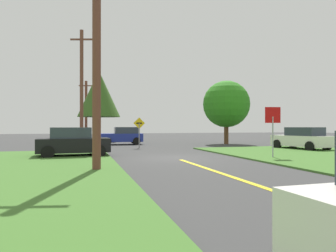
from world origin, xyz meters
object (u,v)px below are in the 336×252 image
(parked_car_near_building, at_px, (73,142))
(pine_tree_center, at_px, (99,94))
(car_approaching_junction, at_px, (123,136))
(oak_tree_left, at_px, (226,104))
(direction_sign, at_px, (139,129))
(stop_sign, at_px, (273,122))
(utility_pole_near, at_px, (97,57))
(utility_pole_mid, at_px, (82,87))
(utility_pole_far, at_px, (86,110))
(car_on_crossroad, at_px, (302,139))

(parked_car_near_building, xyz_separation_m, pine_tree_center, (2.30, 16.86, 4.50))
(car_approaching_junction, relative_size, oak_tree_left, 0.65)
(parked_car_near_building, bearing_deg, oak_tree_left, 29.86)
(direction_sign, xyz_separation_m, oak_tree_left, (9.01, 3.03, 2.34))
(stop_sign, xyz_separation_m, car_approaching_junction, (-5.89, 14.76, -1.11))
(oak_tree_left, bearing_deg, car_approaching_junction, 168.28)
(car_approaching_junction, height_order, utility_pole_near, utility_pole_near)
(utility_pole_near, bearing_deg, parked_car_near_building, 99.41)
(utility_pole_mid, relative_size, direction_sign, 3.93)
(utility_pole_far, xyz_separation_m, oak_tree_left, (12.82, -12.20, 0.07))
(car_approaching_junction, bearing_deg, direction_sign, 98.93)
(car_on_crossroad, height_order, pine_tree_center, pine_tree_center)
(car_approaching_junction, relative_size, utility_pole_near, 0.47)
(car_on_crossroad, bearing_deg, stop_sign, 118.84)
(car_approaching_junction, xyz_separation_m, utility_pole_mid, (-3.68, -3.32, 4.02))
(car_on_crossroad, relative_size, direction_sign, 1.86)
(utility_pole_mid, bearing_deg, utility_pole_far, 87.76)
(car_approaching_junction, relative_size, utility_pole_mid, 0.42)
(parked_car_near_building, distance_m, utility_pole_mid, 8.55)
(utility_pole_near, relative_size, utility_pole_mid, 0.89)
(car_approaching_junction, bearing_deg, parked_car_near_building, 70.78)
(utility_pole_far, relative_size, direction_sign, 3.05)
(utility_pole_near, relative_size, utility_pole_far, 1.14)
(parked_car_near_building, bearing_deg, stop_sign, -24.11)
(car_on_crossroad, distance_m, pine_tree_center, 21.41)
(utility_pole_far, bearing_deg, car_on_crossroad, -53.96)
(stop_sign, xyz_separation_m, parked_car_near_building, (-10.03, 3.90, -1.11))
(car_on_crossroad, bearing_deg, utility_pole_far, 25.38)
(utility_pole_mid, bearing_deg, direction_sign, -21.64)
(utility_pole_mid, height_order, oak_tree_left, utility_pole_mid)
(car_approaching_junction, distance_m, pine_tree_center, 7.73)
(utility_pole_near, height_order, oak_tree_left, utility_pole_near)
(oak_tree_left, bearing_deg, utility_pole_near, -130.80)
(car_approaching_junction, relative_size, pine_tree_center, 0.50)
(direction_sign, bearing_deg, parked_car_near_building, -129.41)
(parked_car_near_building, relative_size, utility_pole_mid, 0.42)
(stop_sign, bearing_deg, parked_car_near_building, -10.70)
(car_on_crossroad, xyz_separation_m, parked_car_near_building, (-15.72, -0.79, -0.00))
(parked_car_near_building, height_order, utility_pole_mid, utility_pole_mid)
(car_approaching_junction, xyz_separation_m, utility_pole_far, (-3.16, 10.19, 2.94))
(utility_pole_far, bearing_deg, direction_sign, -75.98)
(stop_sign, bearing_deg, direction_sign, -51.06)
(stop_sign, height_order, car_approaching_junction, stop_sign)
(direction_sign, relative_size, pine_tree_center, 0.30)
(car_on_crossroad, relative_size, pine_tree_center, 0.56)
(utility_pole_mid, xyz_separation_m, oak_tree_left, (13.34, 1.32, -1.00))
(utility_pole_near, xyz_separation_m, utility_pole_far, (-0.01, 27.03, -0.51))
(utility_pole_far, bearing_deg, pine_tree_center, -72.48)
(parked_car_near_building, xyz_separation_m, utility_pole_near, (0.99, -5.98, 3.45))
(pine_tree_center, bearing_deg, car_on_crossroad, -50.14)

